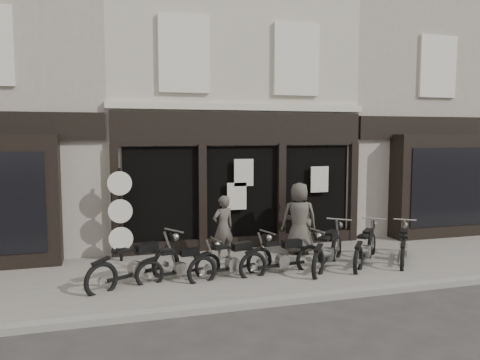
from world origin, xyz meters
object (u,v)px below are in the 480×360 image
object	(u,v)px
motorcycle_0	(137,268)
motorcycle_2	(233,263)
motorcycle_3	(283,260)
motorcycle_4	(328,253)
advert_sign_post	(120,219)
motorcycle_6	(403,249)
man_left	(223,227)
motorcycle_1	(181,268)
man_right	(299,218)
motorcycle_5	(366,250)
man_centre	(300,219)

from	to	relation	value
motorcycle_0	motorcycle_2	distance (m)	2.11
motorcycle_2	motorcycle_3	xyz separation A→B (m)	(1.18, -0.05, -0.00)
motorcycle_4	advert_sign_post	size ratio (longest dim) A/B	0.78
motorcycle_0	motorcycle_4	xyz separation A→B (m)	(4.51, -0.02, -0.00)
motorcycle_6	man_left	xyz separation A→B (m)	(-4.35, 1.40, 0.53)
motorcycle_1	advert_sign_post	distance (m)	2.37
man_left	advert_sign_post	world-z (taller)	advert_sign_post
advert_sign_post	man_right	bearing A→B (deg)	-0.55
man_left	man_right	world-z (taller)	man_right
motorcycle_3	motorcycle_4	bearing A→B (deg)	-3.34
motorcycle_1	motorcycle_2	bearing A→B (deg)	-17.46
motorcycle_6	man_left	world-z (taller)	man_left
motorcycle_5	motorcycle_0	bearing A→B (deg)	132.95
motorcycle_4	man_right	world-z (taller)	man_right
motorcycle_1	advert_sign_post	world-z (taller)	advert_sign_post
motorcycle_4	motorcycle_6	distance (m)	2.10
motorcycle_6	advert_sign_post	xyz separation A→B (m)	(-6.86, 1.92, 0.79)
motorcycle_2	advert_sign_post	size ratio (longest dim) A/B	0.87
motorcycle_3	man_right	size ratio (longest dim) A/B	1.14
motorcycle_5	motorcycle_6	bearing A→B (deg)	-49.49
man_left	motorcycle_1	bearing A→B (deg)	27.76
motorcycle_6	man_right	size ratio (longest dim) A/B	0.97
motorcycle_0	motorcycle_6	distance (m)	6.60
motorcycle_2	motorcycle_4	bearing A→B (deg)	-13.77
motorcycle_5	man_right	distance (m)	1.91
motorcycle_1	man_right	world-z (taller)	man_right
motorcycle_5	man_left	size ratio (longest dim) A/B	1.14
man_left	advert_sign_post	bearing A→B (deg)	-29.93
motorcycle_4	man_left	size ratio (longest dim) A/B	1.18
motorcycle_5	man_right	xyz separation A→B (m)	(-1.21, 1.34, 0.64)
motorcycle_0	motorcycle_2	world-z (taller)	motorcycle_0
motorcycle_3	advert_sign_post	bearing A→B (deg)	140.95
motorcycle_1	motorcycle_5	size ratio (longest dim) A/B	1.05
motorcycle_4	motorcycle_3	bearing A→B (deg)	137.86
motorcycle_3	man_right	world-z (taller)	man_right
motorcycle_2	motorcycle_6	distance (m)	4.50
motorcycle_1	man_right	bearing A→B (deg)	10.10
motorcycle_0	motorcycle_6	bearing A→B (deg)	-30.78
man_left	man_centre	bearing A→B (deg)	170.78
motorcycle_1	motorcycle_3	xyz separation A→B (m)	(2.34, -0.17, 0.04)
motorcycle_4	motorcycle_6	world-z (taller)	motorcycle_4
motorcycle_6	motorcycle_1	bearing A→B (deg)	126.40
man_left	man_centre	world-z (taller)	man_centre
man_right	advert_sign_post	world-z (taller)	advert_sign_post
motorcycle_5	motorcycle_6	distance (m)	1.06
advert_sign_post	motorcycle_0	bearing A→B (deg)	-76.30
motorcycle_3	motorcycle_6	xyz separation A→B (m)	(3.31, 0.13, -0.01)
motorcycle_6	man_left	distance (m)	4.60
motorcycle_6	motorcycle_5	bearing A→B (deg)	124.65
motorcycle_0	man_centre	xyz separation A→B (m)	(4.54, 1.74, 0.52)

